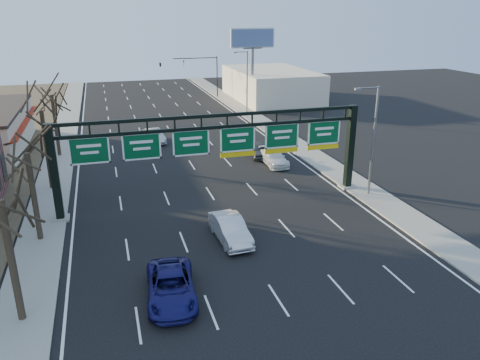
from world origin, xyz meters
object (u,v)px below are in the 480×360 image
object	(u,v)px
car_white_wagon	(274,158)
sign_gantry	(217,147)
car_silver_sedan	(230,229)
car_blue_suv	(171,287)

from	to	relation	value
car_white_wagon	sign_gantry	bearing A→B (deg)	-133.93
sign_gantry	car_white_wagon	distance (m)	11.72
car_silver_sedan	car_white_wagon	bearing A→B (deg)	56.36
sign_gantry	car_blue_suv	bearing A→B (deg)	-114.41
sign_gantry	car_white_wagon	xyz separation A→B (m)	(7.72, 7.90, -3.93)
car_blue_suv	car_silver_sedan	size ratio (longest dim) A/B	1.11
sign_gantry	car_silver_sedan	bearing A→B (deg)	-96.74
car_silver_sedan	sign_gantry	bearing A→B (deg)	79.95
car_white_wagon	car_blue_suv	bearing A→B (deg)	-122.95
sign_gantry	car_white_wagon	size ratio (longest dim) A/B	5.13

